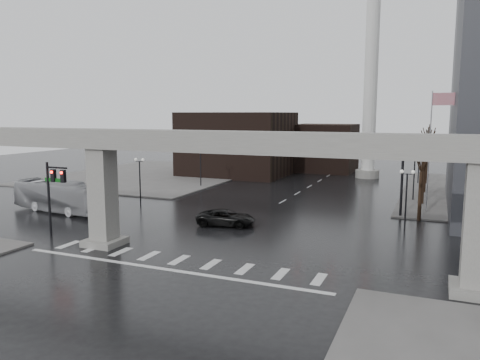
{
  "coord_description": "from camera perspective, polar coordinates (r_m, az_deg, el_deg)",
  "views": [
    {
      "loc": [
        15.65,
        -27.54,
        9.82
      ],
      "look_at": [
        1.16,
        6.87,
        4.5
      ],
      "focal_mm": 35.0,
      "sensor_mm": 36.0,
      "label": 1
    }
  ],
  "objects": [
    {
      "name": "building_far_mid",
      "position": [
        81.68,
        10.32,
        3.89
      ],
      "size": [
        10.0,
        10.0,
        8.0
      ],
      "primitive_type": "cube",
      "color": "black",
      "rests_on": "ground"
    },
    {
      "name": "ground",
      "position": [
        33.16,
        -6.55,
        -9.17
      ],
      "size": [
        160.0,
        160.0,
        0.0
      ],
      "primitive_type": "plane",
      "color": "black",
      "rests_on": "ground"
    },
    {
      "name": "tree_right_0",
      "position": [
        46.11,
        21.18,
        -1.22
      ],
      "size": [
        1.09,
        1.58,
        7.5
      ],
      "color": "black",
      "rests_on": "ground"
    },
    {
      "name": "flagpole_assembly",
      "position": [
        49.59,
        22.49,
        4.85
      ],
      "size": [
        2.06,
        0.12,
        12.0
      ],
      "color": "silver",
      "rests_on": "ground"
    },
    {
      "name": "elevated_guideway",
      "position": [
        31.21,
        -4.72,
        2.68
      ],
      "size": [
        48.0,
        2.6,
        8.7
      ],
      "color": "gray",
      "rests_on": "ground"
    },
    {
      "name": "lamp_left_2",
      "position": [
        75.67,
        0.1,
        3.3
      ],
      "size": [
        1.22,
        0.32,
        5.11
      ],
      "color": "black",
      "rests_on": "ground"
    },
    {
      "name": "tree_right_4",
      "position": [
        77.86,
        21.95,
        2.53
      ],
      "size": [
        1.12,
        1.69,
        8.19
      ],
      "color": "black",
      "rests_on": "ground"
    },
    {
      "name": "city_bus",
      "position": [
        50.45,
        -21.24,
        -1.86
      ],
      "size": [
        11.51,
        4.34,
        3.13
      ],
      "primitive_type": "imported",
      "rotation": [
        0.0,
        0.0,
        1.41
      ],
      "color": "#A8A9AD",
      "rests_on": "ground"
    },
    {
      "name": "lamp_right_0",
      "position": [
        42.08,
        19.64,
        -1.04
      ],
      "size": [
        1.22,
        0.32,
        5.11
      ],
      "color": "black",
      "rests_on": "ground"
    },
    {
      "name": "tree_right_1",
      "position": [
        54.02,
        21.45,
        0.13
      ],
      "size": [
        1.09,
        1.61,
        7.67
      ],
      "color": "black",
      "rests_on": "ground"
    },
    {
      "name": "tree_right_3",
      "position": [
        69.9,
        21.82,
        1.91
      ],
      "size": [
        1.11,
        1.66,
        8.02
      ],
      "color": "black",
      "rests_on": "ground"
    },
    {
      "name": "lamp_right_1",
      "position": [
        55.94,
        20.49,
        1.08
      ],
      "size": [
        1.22,
        0.32,
        5.11
      ],
      "color": "black",
      "rests_on": "ground"
    },
    {
      "name": "building_far_left",
      "position": [
        75.75,
        -0.25,
        4.46
      ],
      "size": [
        16.0,
        14.0,
        10.0
      ],
      "primitive_type": "cube",
      "color": "black",
      "rests_on": "ground"
    },
    {
      "name": "signal_mast_arm",
      "position": [
        46.98,
        14.63,
        2.97
      ],
      "size": [
        12.12,
        0.43,
        8.0
      ],
      "color": "black",
      "rests_on": "ground"
    },
    {
      "name": "lamp_right_2",
      "position": [
        69.86,
        20.99,
        2.36
      ],
      "size": [
        1.22,
        0.32,
        5.11
      ],
      "color": "black",
      "rests_on": "ground"
    },
    {
      "name": "lamp_left_1",
      "position": [
        63.04,
        -4.83,
        2.3
      ],
      "size": [
        1.22,
        0.32,
        5.11
      ],
      "color": "black",
      "rests_on": "ground"
    },
    {
      "name": "lamp_left_0",
      "position": [
        51.14,
        -12.12,
        0.8
      ],
      "size": [
        1.22,
        0.32,
        5.11
      ],
      "color": "black",
      "rests_on": "ground"
    },
    {
      "name": "signal_left_pole",
      "position": [
        39.97,
        -21.78,
        -0.74
      ],
      "size": [
        2.3,
        0.3,
        6.0
      ],
      "color": "black",
      "rests_on": "ground"
    },
    {
      "name": "pickup_truck",
      "position": [
        41.33,
        -1.72,
        -4.62
      ],
      "size": [
        5.51,
        3.27,
        1.44
      ],
      "primitive_type": "imported",
      "rotation": [
        0.0,
        0.0,
        1.75
      ],
      "color": "black",
      "rests_on": "ground"
    },
    {
      "name": "tree_right_2",
      "position": [
        61.95,
        21.66,
        1.14
      ],
      "size": [
        1.1,
        1.63,
        7.85
      ],
      "color": "black",
      "rests_on": "ground"
    },
    {
      "name": "smokestack",
      "position": [
        74.25,
        15.61,
        10.54
      ],
      "size": [
        3.6,
        3.6,
        30.0
      ],
      "color": "silver",
      "rests_on": "ground"
    },
    {
      "name": "sidewalk_nw",
      "position": [
        76.6,
        -10.32,
        0.67
      ],
      "size": [
        28.0,
        36.0,
        0.15
      ],
      "primitive_type": "cube",
      "color": "slate",
      "rests_on": "ground"
    }
  ]
}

